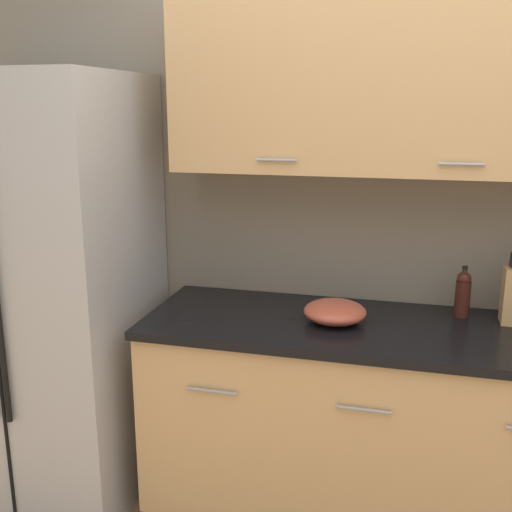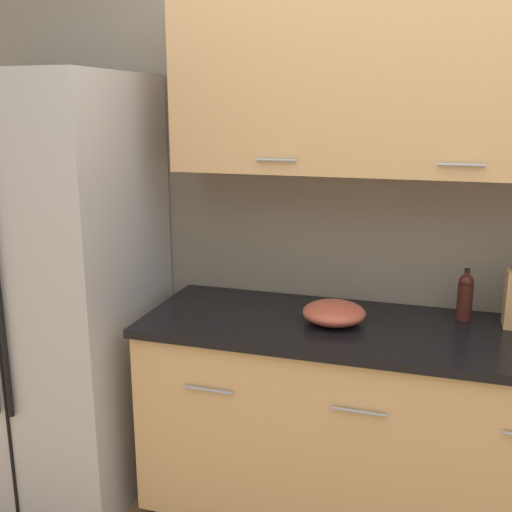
# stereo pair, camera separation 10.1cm
# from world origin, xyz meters

# --- Properties ---
(wall_back) EXTENTS (10.00, 0.39, 2.60)m
(wall_back) POSITION_xyz_m (0.02, 1.25, 1.46)
(wall_back) COLOR gray
(wall_back) RESTS_ON ground_plane
(counter_unit) EXTENTS (2.42, 0.64, 0.90)m
(counter_unit) POSITION_xyz_m (0.07, 0.96, 0.46)
(counter_unit) COLOR black
(counter_unit) RESTS_ON ground_plane
(refrigerator) EXTENTS (0.83, 0.77, 1.89)m
(refrigerator) POSITION_xyz_m (-1.64, 0.90, 0.94)
(refrigerator) COLOR #B2B2B5
(refrigerator) RESTS_ON ground_plane
(oil_bottle) EXTENTS (0.06, 0.06, 0.21)m
(oil_bottle) POSITION_xyz_m (0.13, 1.14, 1.00)
(oil_bottle) COLOR #3D1914
(oil_bottle) RESTS_ON counter_unit
(mixing_bowl) EXTENTS (0.25, 0.25, 0.09)m
(mixing_bowl) POSITION_xyz_m (-0.37, 0.94, 0.95)
(mixing_bowl) COLOR #B24C38
(mixing_bowl) RESTS_ON counter_unit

